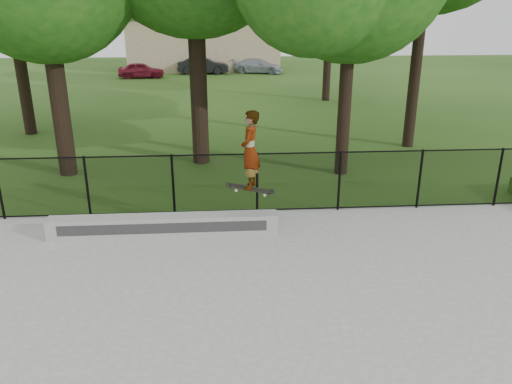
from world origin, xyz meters
TOP-DOWN VIEW (x-y plane):
  - ground at (0.00, 0.00)m, footprint 100.00×100.00m
  - concrete_slab at (0.00, 0.00)m, footprint 14.00×12.00m
  - grind_ledge at (-2.13, 4.70)m, footprint 4.95×0.40m
  - car_a at (-6.56, 32.47)m, footprint 3.37×1.56m
  - car_b at (-2.08, 34.66)m, footprint 3.62×1.51m
  - car_c at (2.22, 34.82)m, footprint 3.91×2.65m
  - skater_airborne at (-0.25, 4.53)m, footprint 0.83×0.68m
  - chainlink_fence at (0.00, 5.90)m, footprint 16.06×0.06m
  - distant_building at (-2.00, 38.00)m, footprint 12.40×6.40m

SIDE VIEW (x-z plane):
  - ground at x=0.00m, z-range 0.00..0.00m
  - concrete_slab at x=0.00m, z-range 0.00..0.06m
  - grind_ledge at x=-2.13m, z-range 0.06..0.52m
  - car_a at x=-6.56m, z-range 0.00..1.13m
  - car_c at x=2.22m, z-range 0.00..1.13m
  - car_b at x=-2.08m, z-range 0.00..1.30m
  - chainlink_fence at x=0.00m, z-range 0.06..1.56m
  - skater_airborne at x=-0.25m, z-range 1.06..2.87m
  - distant_building at x=-2.00m, z-range 0.01..4.31m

